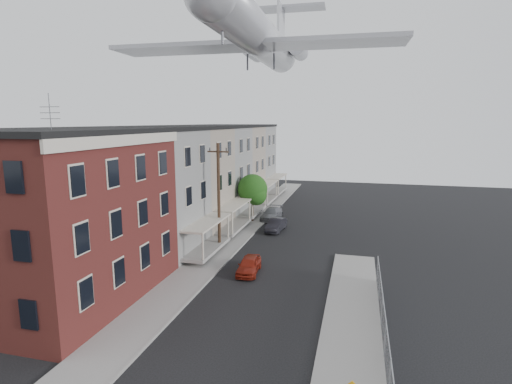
% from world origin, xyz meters
% --- Properties ---
extents(sidewalk_left, '(3.00, 62.00, 0.12)m').
position_xyz_m(sidewalk_left, '(-5.50, 24.00, 0.06)').
color(sidewalk_left, gray).
rests_on(sidewalk_left, ground).
extents(sidewalk_right, '(3.00, 26.00, 0.12)m').
position_xyz_m(sidewalk_right, '(5.50, 6.00, 0.06)').
color(sidewalk_right, gray).
rests_on(sidewalk_right, ground).
extents(curb_left, '(0.15, 62.00, 0.14)m').
position_xyz_m(curb_left, '(-4.05, 24.00, 0.07)').
color(curb_left, gray).
rests_on(curb_left, ground).
extents(curb_right, '(0.15, 26.00, 0.14)m').
position_xyz_m(curb_right, '(4.05, 6.00, 0.07)').
color(curb_right, gray).
rests_on(curb_right, ground).
extents(corner_building, '(10.31, 12.30, 12.15)m').
position_xyz_m(corner_building, '(-12.00, 7.00, 5.16)').
color(corner_building, '#371711').
rests_on(corner_building, ground).
extents(row_house_a, '(11.98, 7.00, 10.30)m').
position_xyz_m(row_house_a, '(-11.96, 16.50, 5.13)').
color(row_house_a, slate).
rests_on(row_house_a, ground).
extents(row_house_b, '(11.98, 7.00, 10.30)m').
position_xyz_m(row_house_b, '(-11.96, 23.50, 5.13)').
color(row_house_b, gray).
rests_on(row_house_b, ground).
extents(row_house_c, '(11.98, 7.00, 10.30)m').
position_xyz_m(row_house_c, '(-11.96, 30.50, 5.13)').
color(row_house_c, slate).
rests_on(row_house_c, ground).
extents(row_house_d, '(11.98, 7.00, 10.30)m').
position_xyz_m(row_house_d, '(-11.96, 37.50, 5.13)').
color(row_house_d, gray).
rests_on(row_house_d, ground).
extents(row_house_e, '(11.98, 7.00, 10.30)m').
position_xyz_m(row_house_e, '(-11.96, 44.50, 5.13)').
color(row_house_e, slate).
rests_on(row_house_e, ground).
extents(chainlink_fence, '(0.06, 18.06, 1.90)m').
position_xyz_m(chainlink_fence, '(7.00, 5.00, 1.00)').
color(chainlink_fence, gray).
rests_on(chainlink_fence, ground).
extents(utility_pole, '(1.80, 0.26, 9.00)m').
position_xyz_m(utility_pole, '(-5.60, 18.00, 4.67)').
color(utility_pole, black).
rests_on(utility_pole, ground).
extents(street_tree, '(3.22, 3.20, 5.20)m').
position_xyz_m(street_tree, '(-5.27, 27.92, 3.45)').
color(street_tree, black).
rests_on(street_tree, ground).
extents(car_near, '(1.64, 3.58, 1.19)m').
position_xyz_m(car_near, '(-1.80, 13.60, 0.60)').
color(car_near, maroon).
rests_on(car_near, ground).
extents(car_mid, '(1.65, 3.85, 1.23)m').
position_xyz_m(car_mid, '(-2.19, 25.04, 0.62)').
color(car_mid, black).
rests_on(car_mid, ground).
extents(car_far, '(2.03, 4.48, 1.27)m').
position_xyz_m(car_far, '(-3.60, 29.54, 0.64)').
color(car_far, slate).
rests_on(car_far, ground).
extents(airplane, '(24.29, 27.73, 8.06)m').
position_xyz_m(airplane, '(-3.36, 22.92, 17.92)').
color(airplane, '#B9B9BD').
rests_on(airplane, ground).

